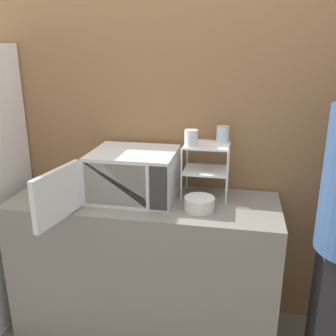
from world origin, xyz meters
name	(u,v)px	position (x,y,z in m)	size (l,w,h in m)	color
wall_back	(155,127)	(0.00, 0.62, 1.30)	(8.00, 0.06, 2.60)	olive
counter	(145,266)	(0.00, 0.29, 0.46)	(1.63, 0.58, 0.92)	gray
microwave	(131,175)	(-0.08, 0.31, 1.06)	(0.60, 0.81, 0.29)	silver
dish_rack	(206,159)	(0.36, 0.43, 1.16)	(0.28, 0.24, 0.33)	white
glass_front_left	(191,138)	(0.27, 0.36, 1.30)	(0.08, 0.08, 0.10)	silver
glass_back_right	(223,134)	(0.45, 0.50, 1.30)	(0.08, 0.08, 0.10)	silver
bowl	(199,204)	(0.35, 0.20, 0.96)	(0.17, 0.17, 0.08)	silver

